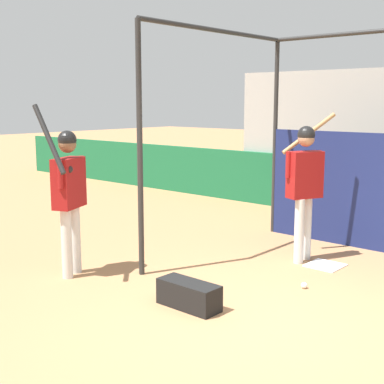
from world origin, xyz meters
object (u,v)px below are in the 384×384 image
(equipment_bag, at_px, (189,295))
(baseball, at_px, (304,285))
(player_waiting, at_px, (69,188))
(player_batter, at_px, (305,180))

(equipment_bag, distance_m, baseball, 1.47)
(player_waiting, bearing_deg, baseball, 97.55)
(player_waiting, xyz_separation_m, equipment_bag, (1.81, 0.18, -0.97))
(equipment_bag, xyz_separation_m, baseball, (0.62, 1.33, -0.10))
(player_batter, distance_m, player_waiting, 3.08)
(player_waiting, height_order, baseball, player_waiting)
(player_waiting, relative_size, equipment_bag, 3.04)
(player_batter, bearing_deg, equipment_bag, -156.12)
(player_batter, height_order, baseball, player_batter)
(player_batter, height_order, player_waiting, player_waiting)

